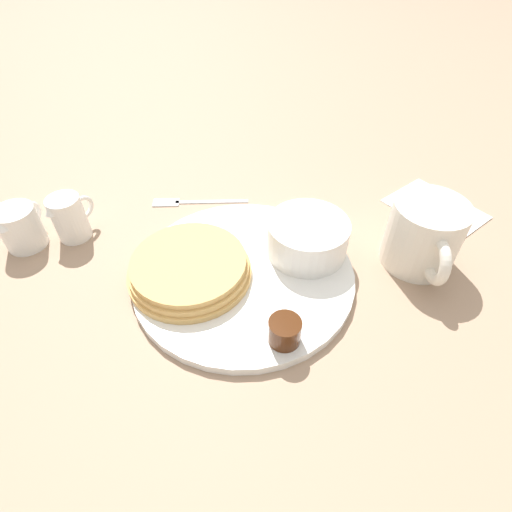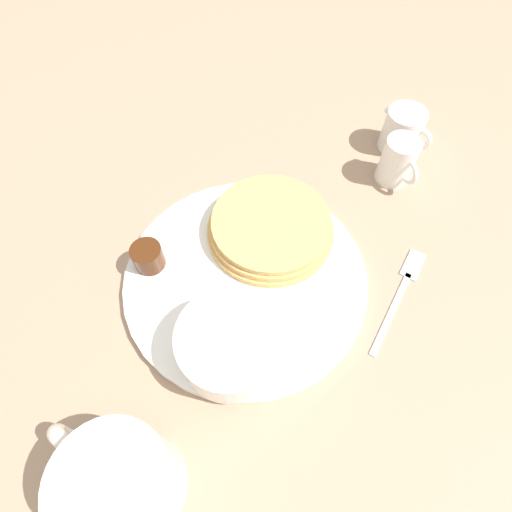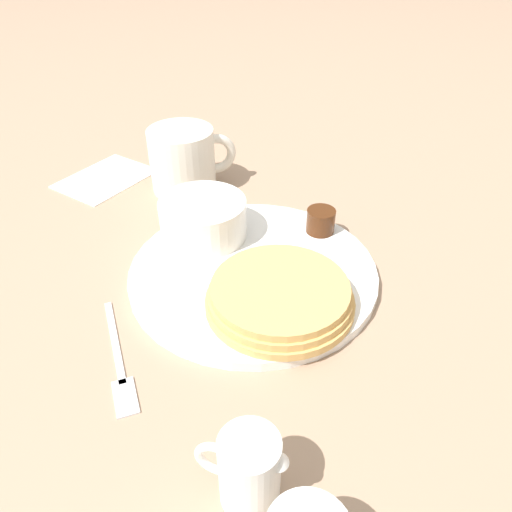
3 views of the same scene
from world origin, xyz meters
The scene contains 10 objects.
ground_plane centered at (0.00, 0.00, 0.00)m, with size 4.00×4.00×0.00m, color #9E7F66.
plate centered at (0.00, 0.00, 0.01)m, with size 0.29×0.29×0.01m.
pancake_stack centered at (-0.04, -0.06, 0.03)m, with size 0.16×0.16×0.03m.
bowl centered at (0.03, 0.09, 0.04)m, with size 0.11×0.11×0.05m.
syrup_cup centered at (0.11, -0.03, 0.03)m, with size 0.04×0.04×0.03m.
butter_ramekin centered at (0.05, 0.10, 0.03)m, with size 0.04×0.04×0.04m.
coffee_mug centered at (0.13, 0.20, 0.05)m, with size 0.11×0.11×0.09m.
creamer_pitcher_near centered at (-0.23, -0.13, 0.03)m, with size 0.05×0.07×0.07m.
fork centered at (-0.18, 0.04, 0.00)m, with size 0.11×0.13×0.00m.
napkin centered at (0.09, 0.32, 0.00)m, with size 0.14×0.11×0.00m.
Camera 3 is at (-0.39, -0.23, 0.37)m, focal length 35.00 mm.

